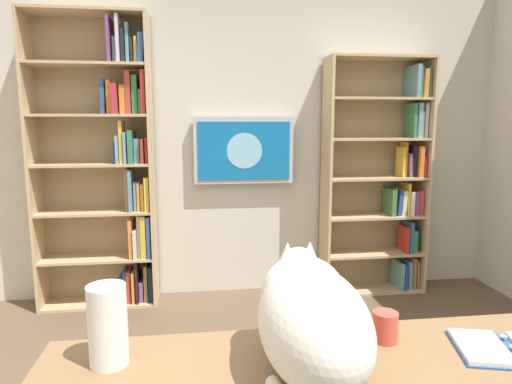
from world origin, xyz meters
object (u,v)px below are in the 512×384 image
Objects in this scene: bookshelf_left at (385,180)px; bookshelf_right at (110,166)px; cat at (310,314)px; paper_towel_roll at (108,325)px; wall_mounted_tv at (244,151)px; open_binder at (512,350)px; coffee_mug at (385,327)px.

bookshelf_left is 2.24m from bookshelf_right.
paper_towel_roll is at bearing -10.27° from cat.
wall_mounted_tv is at bearing -105.17° from paper_towel_roll.
bookshelf_left reaches higher than open_binder.
paper_towel_roll is at bearing 1.64° from coffee_mug.
paper_towel_roll is (1.20, -0.09, 0.11)m from open_binder.
paper_towel_roll is 2.46× the size of coffee_mug.
bookshelf_right is 2.59m from coffee_mug.
bookshelf_right reaches higher than open_binder.
open_binder is at bearing 102.93° from wall_mounted_tv.
coffee_mug is at bearing -155.76° from cat.
wall_mounted_tv is 8.50× the size of coffee_mug.
cat reaches higher than paper_towel_roll.
wall_mounted_tv is (1.19, -0.08, 0.25)m from bookshelf_left.
bookshelf_right is 2.74× the size of wall_mounted_tv.
cat is 1.74× the size of open_binder.
open_binder is at bearing 124.32° from bookshelf_right.
wall_mounted_tv is at bearing -84.92° from coffee_mug.
paper_towel_roll is at bearing 100.32° from bookshelf_right.
wall_mounted_tv is at bearing -175.37° from bookshelf_right.
bookshelf_left is 2.40× the size of wall_mounted_tv.
cat is at bearing 88.28° from wall_mounted_tv.
wall_mounted_tv is at bearing -91.72° from cat.
wall_mounted_tv reaches higher than coffee_mug.
cat is 2.77× the size of paper_towel_roll.
bookshelf_right reaches higher than coffee_mug.
cat is at bearing 169.73° from paper_towel_roll.
open_binder is 3.91× the size of coffee_mug.
coffee_mug is at bearing 66.36° from bookshelf_left.
bookshelf_right is at bearing 4.63° from wall_mounted_tv.
wall_mounted_tv reaches higher than paper_towel_roll.
bookshelf_left is 1.22m from wall_mounted_tv.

